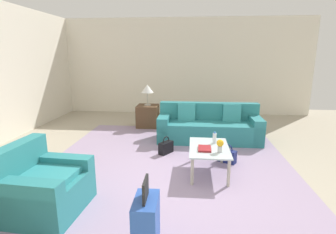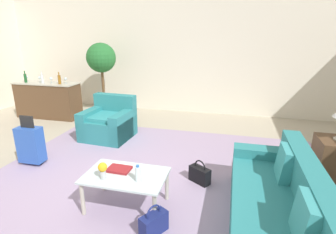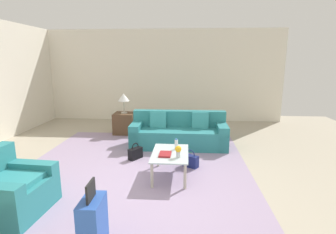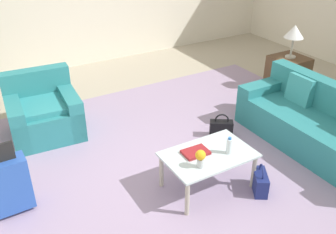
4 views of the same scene
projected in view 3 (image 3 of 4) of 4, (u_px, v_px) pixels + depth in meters
ground_plane at (139, 186)px, 4.42m from camera, size 12.00×12.00×0.00m
wall_right at (164, 76)px, 9.02m from camera, size 0.12×8.00×3.10m
area_rug at (134, 171)px, 5.02m from camera, size 5.20×4.40×0.01m
couch at (179, 134)px, 6.45m from camera, size 0.85×2.30×0.84m
armchair at (7, 192)px, 3.60m from camera, size 1.00×0.96×0.87m
coffee_table at (170, 156)px, 4.69m from camera, size 1.00×0.64×0.46m
water_bottle at (176, 144)px, 4.84m from camera, size 0.06×0.06×0.20m
coffee_table_book at (165, 154)px, 4.56m from camera, size 0.29×0.21×0.03m
flower_vase at (178, 151)px, 4.42m from camera, size 0.11×0.11×0.21m
side_table at (125, 123)px, 7.54m from camera, size 0.57×0.57×0.60m
table_lamp at (124, 98)px, 7.39m from camera, size 0.33×0.33×0.56m
suitcase_blue at (93, 224)px, 2.80m from camera, size 0.41×0.23×0.85m
handbag_black at (135, 153)px, 5.60m from camera, size 0.34×0.29×0.36m
handbag_navy at (190, 161)px, 5.18m from camera, size 0.29×0.35×0.36m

